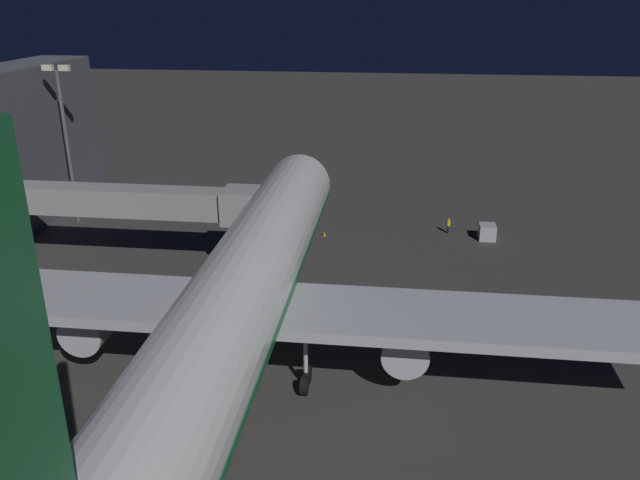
% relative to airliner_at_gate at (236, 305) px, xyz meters
% --- Properties ---
extents(ground_plane, '(320.00, 320.00, 0.00)m').
position_rel_airliner_at_gate_xyz_m(ground_plane, '(0.00, -10.98, -5.95)').
color(ground_plane, '#383533').
extents(airliner_at_gate, '(54.74, 58.31, 21.01)m').
position_rel_airliner_at_gate_xyz_m(airliner_at_gate, '(0.00, 0.00, 0.00)').
color(airliner_at_gate, silver).
rests_on(airliner_at_gate, ground_plane).
extents(jet_bridge, '(24.76, 3.40, 7.58)m').
position_rel_airliner_at_gate_xyz_m(jet_bridge, '(13.12, -18.44, 0.10)').
color(jet_bridge, '#9E9E99').
rests_on(jet_bridge, ground_plane).
extents(apron_floodlight_mast, '(2.90, 0.50, 16.80)m').
position_rel_airliner_at_gate_xyz_m(apron_floodlight_mast, '(25.50, -29.02, 3.87)').
color(apron_floodlight_mast, '#59595E').
rests_on(apron_floodlight_mast, ground_plane).
extents(baggage_container_mid_row, '(1.65, 1.76, 1.57)m').
position_rel_airliner_at_gate_xyz_m(baggage_container_mid_row, '(-18.87, -28.76, -5.17)').
color(baggage_container_mid_row, '#B7BABF').
rests_on(baggage_container_mid_row, ground_plane).
extents(ground_crew_by_belt_loader, '(0.40, 0.40, 1.65)m').
position_rel_airliner_at_gate_xyz_m(ground_crew_by_belt_loader, '(-15.02, -30.07, -5.05)').
color(ground_crew_by_belt_loader, black).
rests_on(ground_crew_by_belt_loader, ground_plane).
extents(traffic_cone_nose_port, '(0.36, 0.36, 0.55)m').
position_rel_airliner_at_gate_xyz_m(traffic_cone_nose_port, '(-2.20, -27.57, -5.68)').
color(traffic_cone_nose_port, orange).
rests_on(traffic_cone_nose_port, ground_plane).
extents(traffic_cone_nose_starboard, '(0.36, 0.36, 0.55)m').
position_rel_airliner_at_gate_xyz_m(traffic_cone_nose_starboard, '(2.20, -27.57, -5.68)').
color(traffic_cone_nose_starboard, orange).
rests_on(traffic_cone_nose_starboard, ground_plane).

